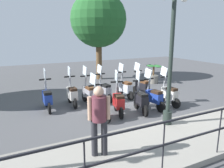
{
  "coord_description": "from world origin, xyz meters",
  "views": [
    {
      "loc": [
        -7.17,
        4.2,
        2.83
      ],
      "look_at": [
        0.2,
        0.5,
        0.9
      ],
      "focal_mm": 35.0,
      "sensor_mm": 36.0,
      "label": 1
    }
  ],
  "objects_px": {
    "tree_distant": "(98,20)",
    "scooter_near_3": "(118,101)",
    "potted_palm": "(153,75)",
    "scooter_near_2": "(141,100)",
    "lamp_post_near": "(171,64)",
    "scooter_near_1": "(153,97)",
    "pedestrian_distant": "(99,116)",
    "scooter_near_0": "(169,94)",
    "scooter_far_3": "(89,93)",
    "scooter_near_4": "(99,106)",
    "scooter_far_2": "(104,90)",
    "scooter_far_0": "(142,86)",
    "scooter_far_1": "(125,87)",
    "scooter_far_4": "(72,94)",
    "scooter_far_5": "(47,98)"
  },
  "relations": [
    {
      "from": "scooter_far_3",
      "to": "tree_distant",
      "type": "bearing_deg",
      "value": -32.41
    },
    {
      "from": "scooter_far_0",
      "to": "scooter_far_3",
      "type": "height_order",
      "value": "same"
    },
    {
      "from": "tree_distant",
      "to": "scooter_near_3",
      "type": "distance_m",
      "value": 7.02
    },
    {
      "from": "potted_palm",
      "to": "scooter_far_5",
      "type": "height_order",
      "value": "scooter_far_5"
    },
    {
      "from": "pedestrian_distant",
      "to": "scooter_near_2",
      "type": "distance_m",
      "value": 3.43
    },
    {
      "from": "scooter_near_1",
      "to": "scooter_far_4",
      "type": "relative_size",
      "value": 1.0
    },
    {
      "from": "scooter_near_2",
      "to": "scooter_far_1",
      "type": "height_order",
      "value": "same"
    },
    {
      "from": "tree_distant",
      "to": "scooter_near_1",
      "type": "xyz_separation_m",
      "value": [
        -6.11,
        0.42,
        -3.13
      ]
    },
    {
      "from": "scooter_near_0",
      "to": "scooter_far_5",
      "type": "height_order",
      "value": "same"
    },
    {
      "from": "potted_palm",
      "to": "scooter_near_1",
      "type": "xyz_separation_m",
      "value": [
        -3.63,
        2.75,
        0.04
      ]
    },
    {
      "from": "lamp_post_near",
      "to": "tree_distant",
      "type": "xyz_separation_m",
      "value": [
        7.69,
        -1.09,
        1.64
      ]
    },
    {
      "from": "potted_palm",
      "to": "scooter_far_1",
      "type": "distance_m",
      "value": 3.51
    },
    {
      "from": "pedestrian_distant",
      "to": "scooter_far_0",
      "type": "xyz_separation_m",
      "value": [
        3.88,
        -3.77,
        -0.6
      ]
    },
    {
      "from": "scooter_near_1",
      "to": "scooter_near_2",
      "type": "relative_size",
      "value": 1.0
    },
    {
      "from": "scooter_far_5",
      "to": "scooter_far_3",
      "type": "bearing_deg",
      "value": -87.92
    },
    {
      "from": "scooter_far_3",
      "to": "scooter_near_0",
      "type": "bearing_deg",
      "value": -123.65
    },
    {
      "from": "tree_distant",
      "to": "scooter_far_2",
      "type": "bearing_deg",
      "value": 159.04
    },
    {
      "from": "scooter_near_3",
      "to": "scooter_far_1",
      "type": "xyz_separation_m",
      "value": [
        1.65,
        -1.23,
        0.0
      ]
    },
    {
      "from": "potted_palm",
      "to": "scooter_near_1",
      "type": "relative_size",
      "value": 0.69
    },
    {
      "from": "potted_palm",
      "to": "scooter_near_4",
      "type": "distance_m",
      "value": 6.17
    },
    {
      "from": "tree_distant",
      "to": "scooter_far_4",
      "type": "bearing_deg",
      "value": 144.85
    },
    {
      "from": "tree_distant",
      "to": "scooter_near_4",
      "type": "height_order",
      "value": "tree_distant"
    },
    {
      "from": "potted_palm",
      "to": "scooter_near_2",
      "type": "xyz_separation_m",
      "value": [
        -3.7,
        3.37,
        0.04
      ]
    },
    {
      "from": "lamp_post_near",
      "to": "scooter_near_1",
      "type": "xyz_separation_m",
      "value": [
        1.57,
        -0.67,
        -1.49
      ]
    },
    {
      "from": "scooter_far_3",
      "to": "scooter_far_1",
      "type": "bearing_deg",
      "value": -91.06
    },
    {
      "from": "scooter_near_2",
      "to": "scooter_far_0",
      "type": "xyz_separation_m",
      "value": [
        1.7,
        -1.2,
        0.0
      ]
    },
    {
      "from": "scooter_near_0",
      "to": "scooter_far_2",
      "type": "relative_size",
      "value": 1.0
    },
    {
      "from": "scooter_near_0",
      "to": "scooter_far_4",
      "type": "xyz_separation_m",
      "value": [
        1.72,
        3.43,
        0.0
      ]
    },
    {
      "from": "pedestrian_distant",
      "to": "scooter_near_3",
      "type": "distance_m",
      "value": 3.0
    },
    {
      "from": "potted_palm",
      "to": "scooter_far_1",
      "type": "relative_size",
      "value": 0.69
    },
    {
      "from": "lamp_post_near",
      "to": "scooter_far_3",
      "type": "xyz_separation_m",
      "value": [
        3.23,
        1.3,
        -1.49
      ]
    },
    {
      "from": "scooter_far_1",
      "to": "scooter_far_4",
      "type": "height_order",
      "value": "same"
    },
    {
      "from": "lamp_post_near",
      "to": "potted_palm",
      "type": "distance_m",
      "value": 6.41
    },
    {
      "from": "tree_distant",
      "to": "scooter_near_0",
      "type": "relative_size",
      "value": 3.44
    },
    {
      "from": "lamp_post_near",
      "to": "scooter_near_1",
      "type": "height_order",
      "value": "lamp_post_near"
    },
    {
      "from": "potted_palm",
      "to": "scooter_far_4",
      "type": "relative_size",
      "value": 0.69
    },
    {
      "from": "scooter_far_0",
      "to": "scooter_near_2",
      "type": "bearing_deg",
      "value": 135.26
    },
    {
      "from": "scooter_near_2",
      "to": "scooter_near_1",
      "type": "bearing_deg",
      "value": -72.04
    },
    {
      "from": "scooter_far_4",
      "to": "scooter_far_5",
      "type": "bearing_deg",
      "value": 98.97
    },
    {
      "from": "scooter_near_0",
      "to": "scooter_near_1",
      "type": "distance_m",
      "value": 0.82
    },
    {
      "from": "scooter_near_0",
      "to": "scooter_far_3",
      "type": "relative_size",
      "value": 1.0
    },
    {
      "from": "scooter_far_0",
      "to": "scooter_far_5",
      "type": "height_order",
      "value": "same"
    },
    {
      "from": "scooter_far_2",
      "to": "scooter_near_3",
      "type": "bearing_deg",
      "value": 165.42
    },
    {
      "from": "scooter_near_2",
      "to": "scooter_near_3",
      "type": "xyz_separation_m",
      "value": [
        0.18,
        0.83,
        0.0
      ]
    },
    {
      "from": "scooter_near_1",
      "to": "scooter_near_4",
      "type": "height_order",
      "value": "same"
    },
    {
      "from": "scooter_near_3",
      "to": "scooter_far_2",
      "type": "bearing_deg",
      "value": 8.19
    },
    {
      "from": "potted_palm",
      "to": "scooter_near_1",
      "type": "height_order",
      "value": "scooter_near_1"
    },
    {
      "from": "scooter_near_3",
      "to": "scooter_near_1",
      "type": "bearing_deg",
      "value": -79.37
    },
    {
      "from": "scooter_near_4",
      "to": "scooter_far_3",
      "type": "xyz_separation_m",
      "value": [
        1.67,
        -0.27,
        0.0
      ]
    },
    {
      "from": "scooter_far_2",
      "to": "scooter_near_2",
      "type": "bearing_deg",
      "value": -168.75
    }
  ]
}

